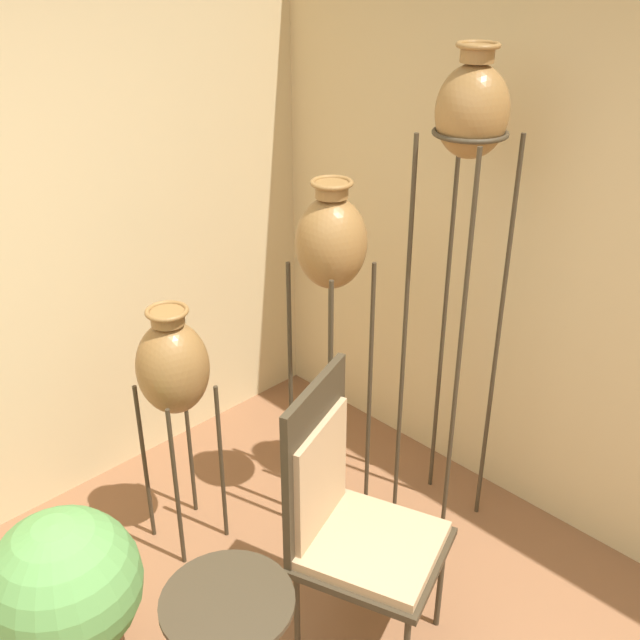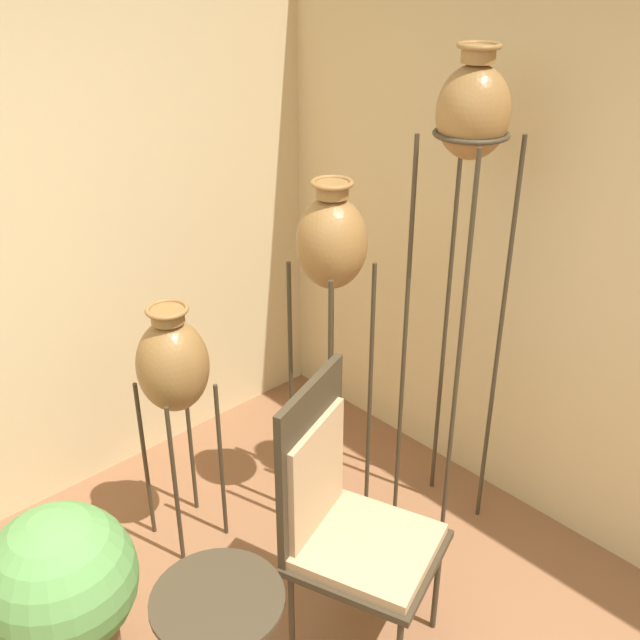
{
  "view_description": "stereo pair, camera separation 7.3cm",
  "coord_description": "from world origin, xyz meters",
  "px_view_note": "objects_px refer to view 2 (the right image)",
  "views": [
    {
      "loc": [
        -0.71,
        -0.97,
        2.59
      ],
      "look_at": [
        1.29,
        1.06,
        1.11
      ],
      "focal_mm": 42.0,
      "sensor_mm": 36.0,
      "label": 1
    },
    {
      "loc": [
        -0.66,
        -1.02,
        2.59
      ],
      "look_at": [
        1.29,
        1.06,
        1.11
      ],
      "focal_mm": 42.0,
      "sensor_mm": 36.0,
      "label": 2
    }
  ],
  "objects_px": {
    "chair": "(344,514)",
    "vase_stand_tall": "(471,134)",
    "vase_stand_medium": "(332,250)",
    "potted_plant": "(63,590)",
    "vase_stand_short": "(173,367)"
  },
  "relations": [
    {
      "from": "potted_plant",
      "to": "vase_stand_short",
      "type": "bearing_deg",
      "value": 23.64
    },
    {
      "from": "vase_stand_tall",
      "to": "vase_stand_short",
      "type": "relative_size",
      "value": 1.83
    },
    {
      "from": "vase_stand_tall",
      "to": "potted_plant",
      "type": "distance_m",
      "value": 2.3
    },
    {
      "from": "vase_stand_medium",
      "to": "chair",
      "type": "relative_size",
      "value": 1.44
    },
    {
      "from": "vase_stand_tall",
      "to": "chair",
      "type": "relative_size",
      "value": 1.88
    },
    {
      "from": "chair",
      "to": "potted_plant",
      "type": "distance_m",
      "value": 1.08
    },
    {
      "from": "vase_stand_tall",
      "to": "potted_plant",
      "type": "xyz_separation_m",
      "value": [
        -1.72,
        0.4,
        -1.47
      ]
    },
    {
      "from": "chair",
      "to": "vase_stand_short",
      "type": "bearing_deg",
      "value": 77.43
    },
    {
      "from": "vase_stand_medium",
      "to": "vase_stand_short",
      "type": "distance_m",
      "value": 0.84
    },
    {
      "from": "vase_stand_short",
      "to": "chair",
      "type": "distance_m",
      "value": 0.98
    },
    {
      "from": "vase_stand_tall",
      "to": "vase_stand_short",
      "type": "xyz_separation_m",
      "value": [
        -0.97,
        0.73,
        -0.96
      ]
    },
    {
      "from": "chair",
      "to": "vase_stand_tall",
      "type": "bearing_deg",
      "value": -7.05
    },
    {
      "from": "vase_stand_short",
      "to": "potted_plant",
      "type": "distance_m",
      "value": 0.96
    },
    {
      "from": "vase_stand_short",
      "to": "vase_stand_medium",
      "type": "bearing_deg",
      "value": -29.7
    },
    {
      "from": "vase_stand_tall",
      "to": "vase_stand_medium",
      "type": "distance_m",
      "value": 0.73
    }
  ]
}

